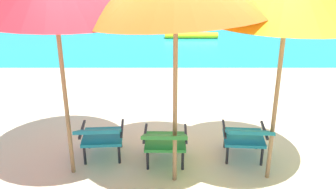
% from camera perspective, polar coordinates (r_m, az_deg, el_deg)
% --- Properties ---
extents(ground_plane, '(40.00, 40.00, 0.00)m').
position_cam_1_polar(ground_plane, '(8.81, -0.01, 4.46)').
color(ground_plane, beige).
extents(ocean_band, '(40.00, 18.00, 0.01)m').
position_cam_1_polar(ocean_band, '(17.42, -0.03, 13.22)').
color(ocean_band, teal).
rests_on(ocean_band, ground_plane).
extents(swim_buoy, '(1.60, 0.18, 0.18)m').
position_cam_1_polar(swim_buoy, '(11.42, 3.56, 9.00)').
color(swim_buoy, yellow).
rests_on(swim_buoy, ocean_band).
extents(lounge_chair_left, '(0.59, 0.91, 0.68)m').
position_cam_1_polar(lounge_chair_left, '(4.85, -10.19, -6.05)').
color(lounge_chair_left, teal).
rests_on(lounge_chair_left, ground_plane).
extents(lounge_chair_center, '(0.56, 0.88, 0.68)m').
position_cam_1_polar(lounge_chair_center, '(4.66, -0.43, -6.90)').
color(lounge_chair_center, '#338E3D').
rests_on(lounge_chair_center, ground_plane).
extents(lounge_chair_right, '(0.60, 0.91, 0.68)m').
position_cam_1_polar(lounge_chair_right, '(4.86, 11.77, -6.12)').
color(lounge_chair_right, teal).
rests_on(lounge_chair_right, ground_plane).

